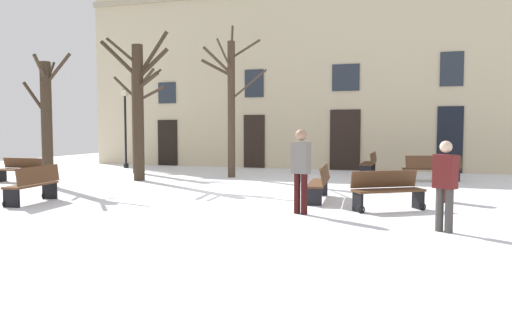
% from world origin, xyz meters
% --- Properties ---
extents(ground_plane, '(33.44, 33.44, 0.00)m').
position_xyz_m(ground_plane, '(0.00, 0.00, 0.00)').
color(ground_plane, white).
extents(building_facade, '(20.90, 0.60, 8.19)m').
position_xyz_m(building_facade, '(0.01, 8.08, 4.14)').
color(building_facade, beige).
rests_on(building_facade, ground).
extents(tree_foreground, '(1.61, 2.01, 4.13)m').
position_xyz_m(tree_foreground, '(-6.12, -0.74, 2.09)').
color(tree_foreground, '#382B1E').
rests_on(tree_foreground, ground).
extents(tree_near_facade, '(2.38, 0.65, 4.23)m').
position_xyz_m(tree_near_facade, '(-5.81, 4.00, 2.24)').
color(tree_near_facade, '#423326').
rests_on(tree_near_facade, ground).
extents(tree_center, '(2.51, 2.10, 5.74)m').
position_xyz_m(tree_center, '(-1.61, 3.61, 2.81)').
color(tree_center, '#423326').
rests_on(tree_center, ground).
extents(tree_left_of_center, '(2.23, 1.01, 5.15)m').
position_xyz_m(tree_left_of_center, '(-4.27, 1.61, 2.62)').
color(tree_left_of_center, '#382B1E').
rests_on(tree_left_of_center, ground).
extents(streetlamp, '(0.30, 0.30, 3.70)m').
position_xyz_m(streetlamp, '(-7.65, 6.04, 2.27)').
color(streetlamp, black).
rests_on(streetlamp, ground).
extents(litter_bin, '(0.40, 0.40, 0.91)m').
position_xyz_m(litter_bin, '(5.53, -0.35, 0.46)').
color(litter_bin, '#4C1E19').
rests_on(litter_bin, ground).
extents(bench_by_litter_bin, '(0.61, 1.93, 0.89)m').
position_xyz_m(bench_by_litter_bin, '(2.53, -1.01, 0.46)').
color(bench_by_litter_bin, '#51331E').
rests_on(bench_by_litter_bin, ground).
extents(bench_back_to_back_left, '(0.60, 1.56, 0.92)m').
position_xyz_m(bench_back_to_back_left, '(-4.10, -3.57, 0.46)').
color(bench_back_to_back_left, '#51331E').
rests_on(bench_back_to_back_left, ground).
extents(bench_near_center_tree, '(1.72, 0.52, 0.83)m').
position_xyz_m(bench_near_center_tree, '(-7.80, -0.11, 0.43)').
color(bench_near_center_tree, '#51331E').
rests_on(bench_near_center_tree, ground).
extents(bench_back_to_back_right, '(1.65, 1.28, 0.89)m').
position_xyz_m(bench_back_to_back_right, '(4.22, -2.00, 0.45)').
color(bench_back_to_back_right, '#51331E').
rests_on(bench_back_to_back_right, ground).
extents(bench_near_lamp, '(0.54, 1.88, 0.89)m').
position_xyz_m(bench_near_lamp, '(3.25, 5.86, 0.47)').
color(bench_near_lamp, '#51331E').
rests_on(bench_near_lamp, ground).
extents(bench_far_corner, '(1.98, 1.04, 0.90)m').
position_xyz_m(bench_far_corner, '(5.45, 4.43, 0.46)').
color(bench_far_corner, '#51331E').
rests_on(bench_far_corner, ground).
extents(person_near_bench, '(0.43, 0.34, 1.82)m').
position_xyz_m(person_near_bench, '(2.47, -3.07, 1.02)').
color(person_near_bench, '#350F0F').
rests_on(person_near_bench, ground).
extents(person_strolling, '(0.44, 0.39, 1.62)m').
position_xyz_m(person_strolling, '(5.28, -4.04, 0.89)').
color(person_strolling, '#403D3A').
rests_on(person_strolling, ground).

